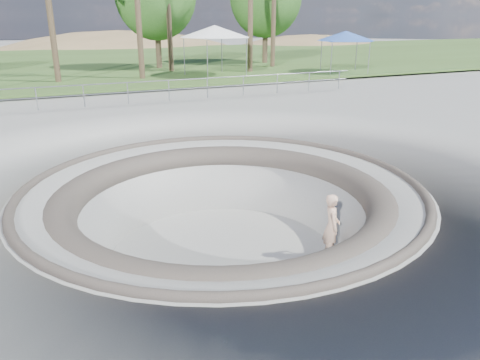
{
  "coord_description": "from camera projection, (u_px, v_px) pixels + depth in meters",
  "views": [
    {
      "loc": [
        -4.15,
        -10.45,
        4.14
      ],
      "look_at": [
        0.73,
        0.55,
        -0.1
      ],
      "focal_mm": 35.0,
      "sensor_mm": 36.0,
      "label": 1
    }
  ],
  "objects": [
    {
      "name": "ground",
      "position": [
        223.0,
        187.0,
        11.97
      ],
      "size": [
        180.0,
        180.0,
        0.0
      ],
      "primitive_type": "plane",
      "color": "gray",
      "rests_on": "ground"
    },
    {
      "name": "skate_bowl",
      "position": [
        224.0,
        250.0,
        12.58
      ],
      "size": [
        14.0,
        14.0,
        4.1
      ],
      "color": "gray",
      "rests_on": "ground"
    },
    {
      "name": "grass_strip",
      "position": [
        79.0,
        63.0,
        41.21
      ],
      "size": [
        180.0,
        36.0,
        0.12
      ],
      "color": "#385221",
      "rests_on": "ground"
    },
    {
      "name": "distant_hills",
      "position": [
        95.0,
        100.0,
        65.04
      ],
      "size": [
        103.2,
        45.0,
        28.6
      ],
      "color": "brown",
      "rests_on": "ground"
    },
    {
      "name": "safety_railing",
      "position": [
        128.0,
        93.0,
        22.09
      ],
      "size": [
        25.0,
        0.06,
        1.03
      ],
      "color": "gray",
      "rests_on": "ground"
    },
    {
      "name": "skateboard",
      "position": [
        329.0,
        257.0,
        12.22
      ],
      "size": [
        0.9,
        0.55,
        0.09
      ],
      "color": "brown",
      "rests_on": "ground"
    },
    {
      "name": "skater",
      "position": [
        332.0,
        226.0,
        11.92
      ],
      "size": [
        0.64,
        0.75,
        1.75
      ],
      "primitive_type": "imported",
      "rotation": [
        0.0,
        0.0,
        1.16
      ],
      "color": "beige",
      "rests_on": "skateboard"
    },
    {
      "name": "canopy_white",
      "position": [
        215.0,
        31.0,
        30.96
      ],
      "size": [
        6.35,
        6.35,
        3.27
      ],
      "color": "gray",
      "rests_on": "ground"
    },
    {
      "name": "canopy_blue",
      "position": [
        346.0,
        36.0,
        32.92
      ],
      "size": [
        5.36,
        5.36,
        2.85
      ],
      "color": "gray",
      "rests_on": "ground"
    }
  ]
}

